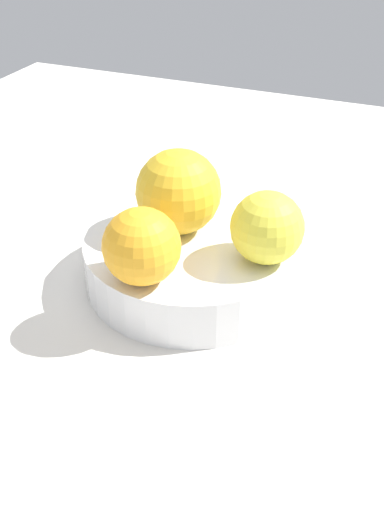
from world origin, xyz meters
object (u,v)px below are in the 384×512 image
Objects in this scene: orange_in_bowl_1 at (178,192)px; fruit_bowl at (192,261)px; orange_in_bowl_2 at (267,228)px; orange_in_bowl_0 at (142,246)px.

fruit_bowl is at bearing 55.41° from orange_in_bowl_1.
orange_in_bowl_2 is at bearing 78.38° from orange_in_bowl_1.
orange_in_bowl_0 is at bearing 3.36° from orange_in_bowl_1.
fruit_bowl is at bearing 169.56° from orange_in_bowl_0.
orange_in_bowl_1 is at bearing -176.64° from orange_in_bowl_0.
orange_in_bowl_0 is at bearing -51.28° from orange_in_bowl_2.
fruit_bowl is 8.89cm from orange_in_bowl_2.
orange_in_bowl_0 is 0.82× the size of orange_in_bowl_1.
fruit_bowl is 2.54× the size of orange_in_bowl_1.
fruit_bowl is at bearing -94.51° from orange_in_bowl_2.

